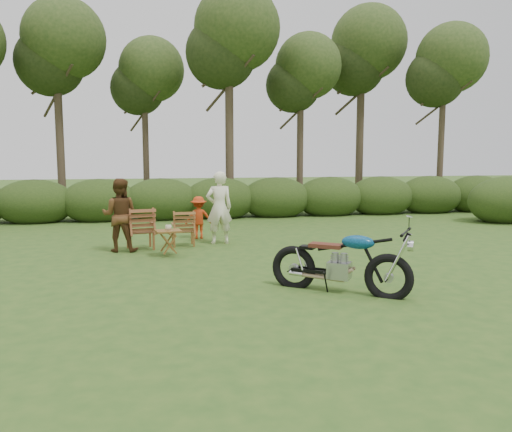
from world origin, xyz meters
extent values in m
plane|color=#294D19|center=(0.00, 0.00, 0.00)|extent=(80.00, 80.00, 0.00)
cylinder|color=#392F1F|center=(-5.50, 11.10, 3.60)|extent=(0.28, 0.28, 7.20)
sphere|color=#253D16|center=(-5.50, 11.10, 5.84)|extent=(2.88, 2.88, 2.88)
cylinder|color=#392F1F|center=(-2.50, 12.20, 3.15)|extent=(0.24, 0.24, 6.30)
sphere|color=#253D16|center=(-2.50, 12.20, 5.11)|extent=(2.52, 2.52, 2.52)
cylinder|color=#392F1F|center=(0.50, 10.00, 3.83)|extent=(0.30, 0.30, 7.65)
sphere|color=#253D16|center=(0.50, 10.00, 6.21)|extent=(3.06, 3.06, 3.06)
cylinder|color=#392F1F|center=(3.50, 11.10, 3.24)|extent=(0.26, 0.26, 6.48)
sphere|color=#253D16|center=(3.50, 11.10, 5.26)|extent=(2.59, 2.59, 2.59)
cylinder|color=#392F1F|center=(6.50, 12.20, 3.96)|extent=(0.32, 0.32, 7.92)
sphere|color=#253D16|center=(6.50, 12.20, 6.42)|extent=(3.17, 3.17, 3.17)
cylinder|color=#392F1F|center=(9.00, 10.00, 3.42)|extent=(0.24, 0.24, 6.84)
sphere|color=#253D16|center=(9.00, 10.00, 5.55)|extent=(2.74, 2.74, 2.74)
ellipsoid|color=#213613|center=(-6.00, 9.00, 0.63)|extent=(2.52, 1.68, 1.51)
ellipsoid|color=#213613|center=(-4.00, 9.00, 0.63)|extent=(2.52, 1.68, 1.51)
ellipsoid|color=#213613|center=(-2.00, 9.00, 0.63)|extent=(2.52, 1.68, 1.51)
ellipsoid|color=#213613|center=(0.00, 9.00, 0.63)|extent=(2.52, 1.68, 1.51)
ellipsoid|color=#213613|center=(2.00, 9.00, 0.63)|extent=(2.52, 1.68, 1.51)
ellipsoid|color=#213613|center=(4.00, 9.00, 0.63)|extent=(2.52, 1.68, 1.51)
ellipsoid|color=#213613|center=(6.00, 9.00, 0.63)|extent=(2.52, 1.68, 1.51)
ellipsoid|color=#213613|center=(8.00, 9.00, 0.63)|extent=(2.52, 1.68, 1.51)
ellipsoid|color=#213613|center=(10.00, 9.00, 0.63)|extent=(2.52, 1.68, 1.51)
ellipsoid|color=#213613|center=(9.00, 6.00, 0.68)|extent=(2.70, 1.80, 1.62)
imported|color=beige|center=(-1.97, 2.61, 0.61)|extent=(0.15, 0.15, 0.11)
imported|color=#F3EDC8|center=(-0.70, 3.88, 0.00)|extent=(0.68, 0.48, 1.76)
imported|color=#503017|center=(-3.01, 3.33, 0.00)|extent=(0.90, 0.76, 1.64)
imported|color=#B83511|center=(-1.13, 4.71, 0.00)|extent=(0.72, 0.42, 1.10)
camera|label=1|loc=(-2.28, -8.09, 2.14)|focal=35.00mm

